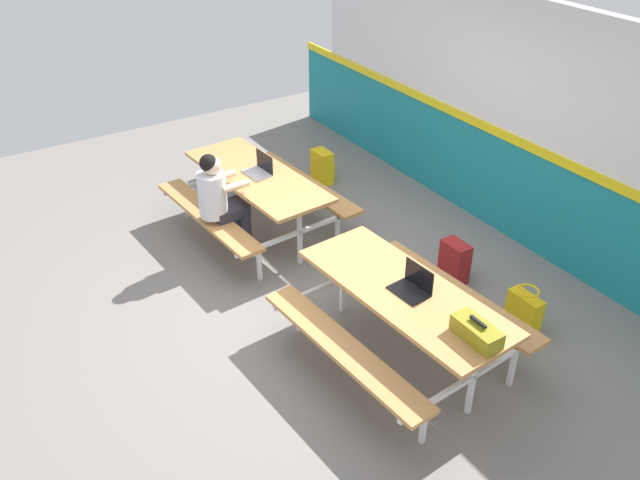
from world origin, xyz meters
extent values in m
cube|color=gray|center=(0.00, 0.00, -0.01)|extent=(10.00, 10.00, 0.02)
cube|color=teal|center=(0.00, 2.50, 0.55)|extent=(8.00, 0.12, 1.10)
cube|color=yellow|center=(0.00, 2.43, 1.15)|extent=(8.00, 0.03, 0.10)
cube|color=silver|center=(0.00, 2.50, 1.90)|extent=(6.72, 0.12, 1.40)
cube|color=tan|center=(-1.27, 0.09, 0.72)|extent=(2.04, 0.90, 0.04)
cube|color=tan|center=(-1.23, -0.55, 0.43)|extent=(1.90, 0.42, 0.04)
cube|color=tan|center=(-1.32, 0.72, 0.43)|extent=(1.90, 0.42, 0.04)
cube|color=white|center=(-2.08, 0.03, 0.35)|extent=(0.04, 0.04, 0.70)
cube|color=white|center=(-2.08, 0.03, 0.39)|extent=(0.16, 1.55, 0.04)
cube|color=white|center=(-2.05, -0.48, 0.21)|extent=(0.04, 0.04, 0.41)
cube|color=white|center=(-2.12, 0.53, 0.21)|extent=(0.04, 0.04, 0.41)
cube|color=white|center=(-0.46, 0.15, 0.35)|extent=(0.04, 0.04, 0.70)
cube|color=white|center=(-0.46, 0.15, 0.39)|extent=(0.16, 1.55, 0.04)
cube|color=white|center=(-0.42, -0.36, 0.21)|extent=(0.04, 0.04, 0.41)
cube|color=white|center=(-0.50, 0.65, 0.21)|extent=(0.04, 0.04, 0.41)
cube|color=tan|center=(1.27, 0.13, 0.72)|extent=(2.04, 0.90, 0.04)
cube|color=tan|center=(1.32, -0.50, 0.43)|extent=(1.90, 0.42, 0.04)
cube|color=tan|center=(1.23, 0.76, 0.43)|extent=(1.90, 0.42, 0.04)
cube|color=white|center=(0.46, 0.07, 0.35)|extent=(0.04, 0.04, 0.70)
cube|color=white|center=(0.46, 0.07, 0.39)|extent=(0.16, 1.55, 0.04)
cube|color=white|center=(0.50, -0.44, 0.21)|extent=(0.04, 0.04, 0.41)
cube|color=white|center=(0.42, 0.58, 0.21)|extent=(0.04, 0.04, 0.41)
cube|color=white|center=(2.08, 0.19, 0.35)|extent=(0.04, 0.04, 0.70)
cube|color=white|center=(2.08, 0.19, 0.39)|extent=(0.16, 1.55, 0.04)
cube|color=white|center=(2.12, -0.32, 0.21)|extent=(0.04, 0.04, 0.41)
cube|color=white|center=(2.05, 0.70, 0.21)|extent=(0.04, 0.04, 0.41)
cylinder|color=#2D2D38|center=(-1.18, -0.22, 0.23)|extent=(0.11, 0.11, 0.45)
cylinder|color=#2D2D38|center=(-1.00, -0.21, 0.23)|extent=(0.11, 0.11, 0.45)
cube|color=#2D2D38|center=(-1.08, -0.36, 0.51)|extent=(0.33, 0.40, 0.12)
cylinder|color=silver|center=(-1.07, -0.53, 0.75)|extent=(0.30, 0.30, 0.48)
cylinder|color=beige|center=(-1.22, -0.35, 0.85)|extent=(0.10, 0.31, 0.08)
cylinder|color=beige|center=(-0.94, -0.32, 0.85)|extent=(0.10, 0.31, 0.08)
sphere|color=beige|center=(-1.07, -0.51, 1.08)|extent=(0.20, 0.20, 0.20)
sphere|color=black|center=(-1.07, -0.54, 1.11)|extent=(0.18, 0.18, 0.18)
cube|color=silver|center=(-1.27, 0.09, 0.75)|extent=(0.34, 0.24, 0.01)
cube|color=black|center=(-1.27, 0.19, 0.86)|extent=(0.32, 0.03, 0.21)
cube|color=black|center=(1.32, 0.13, 0.75)|extent=(0.34, 0.24, 0.01)
cube|color=black|center=(1.32, 0.24, 0.86)|extent=(0.32, 0.03, 0.21)
cube|color=olive|center=(2.05, 0.19, 0.81)|extent=(0.40, 0.18, 0.14)
cube|color=black|center=(2.05, 0.19, 0.91)|extent=(0.16, 0.02, 0.02)
cube|color=maroon|center=(0.64, 1.33, 0.22)|extent=(0.30, 0.18, 0.44)
cube|color=maroon|center=(0.64, 1.44, 0.15)|extent=(0.21, 0.04, 0.19)
cube|color=yellow|center=(1.56, 1.35, 0.18)|extent=(0.34, 0.14, 0.36)
torus|color=yellow|center=(1.56, 1.35, 0.42)|extent=(0.21, 0.21, 0.02)
cube|color=yellow|center=(-1.94, 1.37, 0.22)|extent=(0.30, 0.18, 0.44)
cube|color=yellow|center=(-1.94, 1.48, 0.15)|extent=(0.21, 0.04, 0.19)
camera|label=1|loc=(4.61, -2.81, 4.00)|focal=37.04mm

